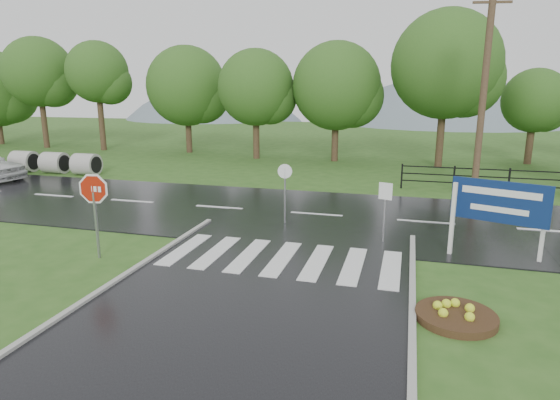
% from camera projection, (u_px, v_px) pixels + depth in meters
% --- Properties ---
extents(ground, '(120.00, 120.00, 0.00)m').
position_uv_depth(ground, '(210.00, 355.00, 8.50)').
color(ground, '#2F591D').
rests_on(ground, ground).
extents(main_road, '(90.00, 8.00, 0.04)m').
position_uv_depth(main_road, '(316.00, 215.00, 17.87)').
color(main_road, black).
rests_on(main_road, ground).
extents(crosswalk, '(6.50, 2.80, 0.02)m').
position_uv_depth(crosswalk, '(282.00, 258.00, 13.17)').
color(crosswalk, silver).
rests_on(crosswalk, ground).
extents(fence_west, '(9.58, 0.08, 1.20)m').
position_uv_depth(fence_west, '(509.00, 178.00, 21.31)').
color(fence_west, black).
rests_on(fence_west, ground).
extents(hills, '(102.00, 48.00, 48.00)m').
position_uv_depth(hills, '(406.00, 223.00, 72.12)').
color(hills, slate).
rests_on(hills, ground).
extents(treeline, '(83.20, 5.20, 10.00)m').
position_uv_depth(treeline, '(373.00, 162.00, 30.73)').
color(treeline, '#29541A').
rests_on(treeline, ground).
extents(culvert_pipes, '(5.50, 1.20, 1.20)m').
position_uv_depth(culvert_pipes, '(55.00, 163.00, 26.63)').
color(culvert_pipes, '#9E9B93').
rests_on(culvert_pipes, ground).
extents(stop_sign, '(1.15, 0.18, 2.60)m').
position_uv_depth(stop_sign, '(94.00, 196.00, 12.97)').
color(stop_sign, '#939399').
rests_on(stop_sign, ground).
extents(estate_billboard, '(2.50, 0.94, 2.25)m').
position_uv_depth(estate_billboard, '(499.00, 206.00, 12.96)').
color(estate_billboard, silver).
rests_on(estate_billboard, ground).
extents(flower_bed, '(1.66, 1.66, 0.33)m').
position_uv_depth(flower_bed, '(456.00, 315.00, 9.75)').
color(flower_bed, '#332111').
rests_on(flower_bed, ground).
extents(reg_sign_small, '(0.41, 0.15, 1.93)m').
position_uv_depth(reg_sign_small, '(385.00, 200.00, 14.36)').
color(reg_sign_small, '#939399').
rests_on(reg_sign_small, ground).
extents(reg_sign_round, '(0.50, 0.10, 2.18)m').
position_uv_depth(reg_sign_round, '(285.00, 186.00, 16.36)').
color(reg_sign_round, '#939399').
rests_on(reg_sign_round, ground).
extents(utility_pole_east, '(1.58, 0.35, 8.92)m').
position_uv_depth(utility_pole_east, '(484.00, 93.00, 20.35)').
color(utility_pole_east, '#473523').
rests_on(utility_pole_east, ground).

